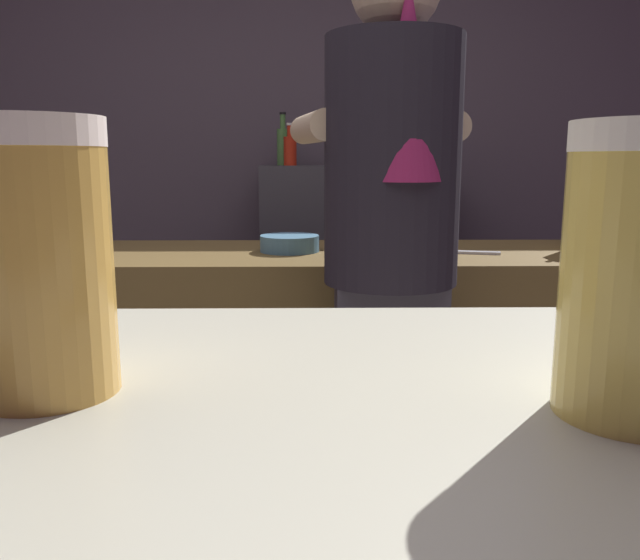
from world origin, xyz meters
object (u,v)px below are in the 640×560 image
object	(u,v)px
pint_glass_near	(39,259)
bottle_vinegar	(283,145)
bartender	(391,242)
bottle_soy	(408,146)
knife_block	(586,220)
mixing_bowl	(290,243)
chefs_knife	(462,252)
bottle_olive_oil	(290,149)

from	to	relation	value
pint_glass_near	bottle_vinegar	xyz separation A→B (m)	(0.01, 2.93, 0.12)
bartender	bottle_soy	distance (m)	1.73
knife_block	mixing_bowl	distance (m)	0.96
mixing_bowl	chefs_knife	size ratio (longest dim) A/B	0.80
bartender	bottle_olive_oil	bearing A→B (deg)	0.81
bartender	bottle_soy	xyz separation A→B (m)	(0.29, 1.68, 0.27)
bottle_soy	knife_block	bearing A→B (deg)	-72.51
chefs_knife	bottle_vinegar	distance (m)	1.45
bottle_vinegar	bottle_soy	world-z (taller)	bottle_vinegar
knife_block	mixing_bowl	world-z (taller)	knife_block
mixing_bowl	bottle_olive_oil	xyz separation A→B (m)	(-0.03, 1.09, 0.32)
mixing_bowl	bottle_vinegar	distance (m)	1.26
chefs_knife	bottle_soy	world-z (taller)	bottle_soy
bottle_vinegar	chefs_knife	bearing A→B (deg)	-63.69
mixing_bowl	bottle_soy	distance (m)	1.39
mixing_bowl	chefs_knife	bearing A→B (deg)	-5.40
mixing_bowl	pint_glass_near	size ratio (longest dim) A/B	1.25
knife_block	bottle_olive_oil	distance (m)	1.51
bartender	bottle_olive_oil	xyz separation A→B (m)	(-0.30, 1.55, 0.26)
knife_block	bottle_olive_oil	bearing A→B (deg)	131.53
knife_block	bottle_vinegar	xyz separation A→B (m)	(-1.03, 1.23, 0.26)
mixing_bowl	knife_block	bearing A→B (deg)	-1.55
pint_glass_near	bottle_olive_oil	world-z (taller)	bottle_olive_oil
bartender	pint_glass_near	distance (m)	1.33
pint_glass_near	bottle_vinegar	world-z (taller)	bottle_vinegar
bottle_vinegar	bartender	bearing A→B (deg)	-78.34
knife_block	bottle_vinegar	size ratio (longest dim) A/B	1.10
knife_block	chefs_knife	size ratio (longest dim) A/B	1.19
pint_glass_near	knife_block	bearing A→B (deg)	58.57
bartender	bottle_vinegar	distance (m)	1.72
bottle_soy	bartender	bearing A→B (deg)	-99.80
knife_block	pint_glass_near	bearing A→B (deg)	-121.43
chefs_knife	mixing_bowl	bearing A→B (deg)	-172.58
chefs_knife	bottle_olive_oil	bearing A→B (deg)	129.89
chefs_knife	bottle_vinegar	bearing A→B (deg)	129.14
knife_block	bottle_soy	distance (m)	1.33
chefs_knife	pint_glass_near	xyz separation A→B (m)	(-0.64, -1.68, 0.24)
chefs_knife	bottle_olive_oil	world-z (taller)	bottle_olive_oil
knife_block	pint_glass_near	xyz separation A→B (m)	(-1.04, -1.70, 0.14)
pint_glass_near	mixing_bowl	bearing A→B (deg)	87.28
bartender	knife_block	world-z (taller)	bartender
bottle_olive_oil	bottle_vinegar	bearing A→B (deg)	108.47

